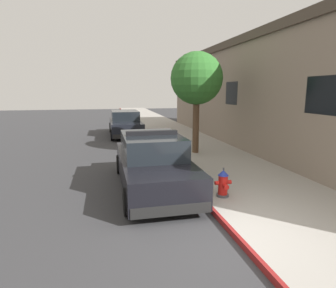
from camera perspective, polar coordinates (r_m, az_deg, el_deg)
The scene contains 8 objects.
ground_plane at distance 15.08m, azimuth -19.07°, elevation -1.01°, with size 30.60×60.00×0.20m, color #353538.
sidewalk_pavement at distance 15.54m, azimuth 3.42°, elevation 0.53°, with size 3.68×60.00×0.13m, color #9E9991.
curb_painted_edge at distance 15.14m, azimuth -3.44°, elevation 0.25°, with size 0.08×60.00×0.13m, color maroon.
storefront_building at distance 15.73m, azimuth 22.09°, elevation 9.29°, with size 5.86×21.46×5.25m.
police_cruiser at distance 8.26m, azimuth -3.16°, elevation -3.82°, with size 1.94×4.84×1.68m.
parked_car_silver_ahead at distance 18.18m, azimuth -8.63°, elevation 4.06°, with size 1.94×4.84×1.56m.
fire_hydrant at distance 7.43m, azimuth 11.07°, elevation -7.80°, with size 0.44×0.40×0.76m.
street_tree at distance 12.25m, azimuth 5.81°, elevation 12.90°, with size 2.21×2.21×4.30m.
Camera 1 is at (-2.41, -4.69, 2.82)m, focal length 30.18 mm.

